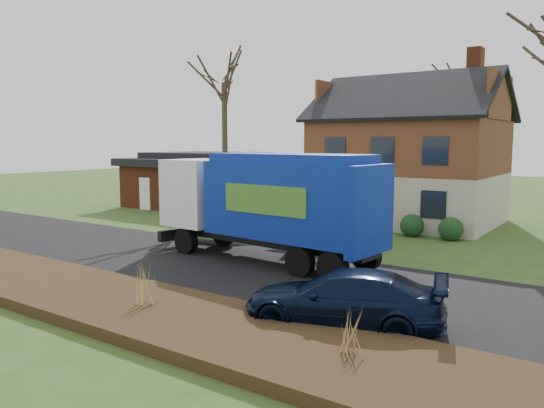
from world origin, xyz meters
The scene contains 12 objects.
ground centered at (0.00, 0.00, 0.00)m, with size 120.00×120.00×0.00m, color #2D4C19.
road centered at (0.00, 0.00, 0.01)m, with size 80.00×7.00×0.02m, color black.
mulch_verge centered at (0.00, -5.30, 0.15)m, with size 80.00×3.50×0.30m, color black.
main_house centered at (1.49, 13.91, 4.03)m, with size 12.95×8.95×9.26m.
ranch_house centered at (-12.00, 13.00, 1.81)m, with size 9.80×8.20×3.70m.
garbage_truck centered at (1.35, 1.53, 2.30)m, with size 9.50×3.28×3.99m.
silver_sedan centered at (-2.69, 5.12, 0.72)m, with size 1.53×4.38×1.44m, color #9EA2A6.
navy_wagon centered at (6.83, -3.16, 0.69)m, with size 1.94×4.76×1.38m, color black.
tree_front_west centered at (-7.94, 10.15, 9.01)m, with size 3.68×3.68×10.94m.
tree_back centered at (2.79, 20.80, 9.63)m, with size 3.65×3.65×11.56m.
grass_clump_mid centered at (2.33, -5.28, 0.85)m, with size 0.39×0.32×1.09m.
grass_clump_east centered at (8.06, -5.17, 0.74)m, with size 0.35×0.29×0.88m.
Camera 1 is at (12.46, -14.16, 4.41)m, focal length 35.00 mm.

